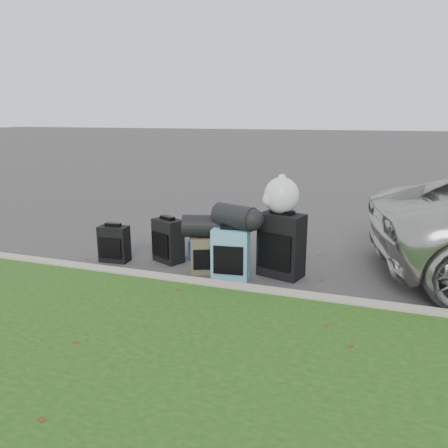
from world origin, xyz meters
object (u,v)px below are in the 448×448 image
(suitcase_small_black, at_px, (114,244))
(tote_green, at_px, (164,236))
(tote_navy, at_px, (198,249))
(suitcase_olive, at_px, (204,255))
(suitcase_large_black_right, at_px, (281,245))
(suitcase_large_black_left, at_px, (168,241))
(suitcase_teal, at_px, (231,254))

(suitcase_small_black, bearing_deg, tote_green, 62.47)
(tote_green, bearing_deg, tote_navy, -21.93)
(suitcase_olive, bearing_deg, suitcase_large_black_right, -11.61)
(suitcase_large_black_left, xyz_separation_m, suitcase_teal, (1.06, -0.36, 0.02))
(suitcase_small_black, xyz_separation_m, suitcase_olive, (1.40, -0.01, -0.02))
(tote_green, relative_size, tote_navy, 1.28)
(suitcase_large_black_right, bearing_deg, tote_green, 178.57)
(suitcase_large_black_right, height_order, tote_green, suitcase_large_black_right)
(suitcase_large_black_right, bearing_deg, tote_navy, -176.97)
(suitcase_teal, height_order, tote_navy, suitcase_teal)
(suitcase_large_black_right, bearing_deg, suitcase_teal, -135.15)
(suitcase_olive, bearing_deg, suitcase_small_black, 156.01)
(tote_green, bearing_deg, suitcase_small_black, -109.65)
(suitcase_teal, bearing_deg, suitcase_large_black_left, 154.05)
(suitcase_small_black, xyz_separation_m, suitcase_large_black_left, (0.74, 0.25, 0.05))
(tote_green, bearing_deg, suitcase_large_black_right, -14.39)
(suitcase_large_black_left, relative_size, tote_navy, 2.23)
(tote_navy, bearing_deg, suitcase_large_black_right, -31.59)
(suitcase_large_black_left, distance_m, tote_green, 0.73)
(suitcase_teal, xyz_separation_m, suitcase_large_black_right, (0.59, 0.32, 0.09))
(suitcase_olive, relative_size, suitcase_teal, 0.74)
(suitcase_teal, bearing_deg, tote_navy, 131.48)
(suitcase_large_black_right, xyz_separation_m, tote_green, (-2.03, 0.65, -0.24))
(suitcase_small_black, height_order, suitcase_large_black_left, suitcase_large_black_left)
(suitcase_small_black, distance_m, suitcase_teal, 1.81)
(suitcase_teal, relative_size, tote_navy, 2.37)
(suitcase_teal, bearing_deg, suitcase_small_black, 169.14)
(suitcase_small_black, relative_size, suitcase_large_black_right, 0.62)
(suitcase_small_black, height_order, suitcase_large_black_right, suitcase_large_black_right)
(suitcase_small_black, xyz_separation_m, suitcase_teal, (1.81, -0.12, 0.07))
(suitcase_large_black_left, height_order, suitcase_olive, suitcase_large_black_left)
(tote_green, xyz_separation_m, tote_navy, (0.72, -0.34, -0.04))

